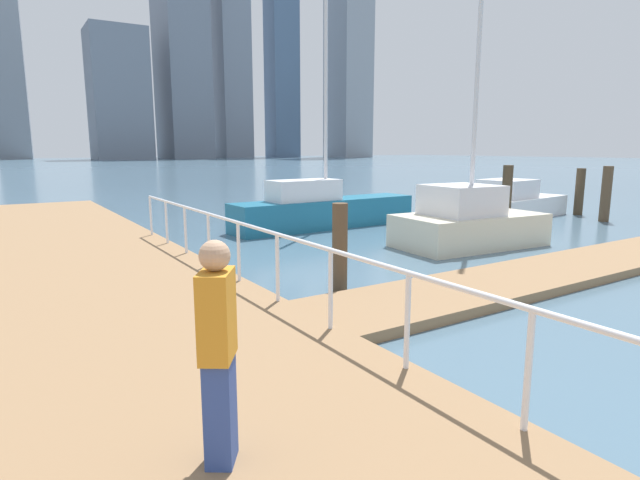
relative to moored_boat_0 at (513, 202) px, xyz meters
name	(u,v)px	position (x,y,z in m)	size (l,w,h in m)	color
ground_plane	(243,234)	(-10.91, 2.08, -0.58)	(300.00, 300.00, 0.00)	slate
floating_dock	(549,273)	(-7.70, -6.67, -0.49)	(13.43, 2.00, 0.18)	#93704C
boardwalk_railing	(531,337)	(-14.06, -10.61, 0.64)	(0.06, 23.39, 1.08)	white
dock_piling_0	(507,196)	(-2.56, -1.59, 0.50)	(0.34, 0.34, 2.16)	#473826
dock_piling_1	(606,194)	(1.79, -2.70, 0.46)	(0.36, 0.36, 2.08)	brown
dock_piling_2	(580,192)	(2.86, -1.04, 0.38)	(0.35, 0.35, 1.92)	#473826
dock_piling_3	(340,248)	(-12.13, -5.14, 0.27)	(0.30, 0.30, 1.71)	brown
moored_boat_0	(513,202)	(0.00, 0.00, 0.00)	(4.83, 2.68, 1.53)	white
moored_boat_2	(467,221)	(-6.46, -3.30, 0.12)	(4.34, 2.47, 8.96)	beige
moored_boat_3	(322,208)	(-8.03, 1.79, 0.09)	(7.01, 1.69, 8.71)	#1E6B8C
pedestrian_0	(218,351)	(-16.37, -9.66, 0.70)	(0.38, 0.42, 1.70)	#334C99
skyline_tower_2	(2,16)	(-11.36, 140.06, 33.86)	(7.34, 6.93, 68.89)	#8C939E
skyline_tower_3	(119,95)	(10.56, 121.21, 14.89)	(13.06, 12.88, 30.95)	slate
skyline_tower_4	(182,55)	(28.09, 125.84, 26.45)	(11.25, 13.91, 54.06)	slate
skyline_tower_5	(229,28)	(44.33, 131.63, 36.16)	(9.10, 9.90, 73.50)	gray
skyline_tower_6	(281,24)	(59.77, 128.71, 38.64)	(8.05, 9.16, 78.44)	slate
skyline_tower_7	(349,15)	(78.31, 119.94, 41.92)	(10.56, 11.97, 85.01)	#8C939E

